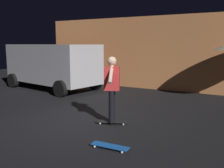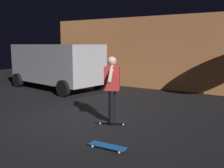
# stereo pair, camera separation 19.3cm
# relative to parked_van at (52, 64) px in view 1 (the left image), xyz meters

# --- Properties ---
(ground_plane) EXTENTS (28.00, 28.00, 0.00)m
(ground_plane) POSITION_rel_parked_van_xyz_m (4.12, -3.33, -1.16)
(ground_plane) COLOR black
(low_building) EXTENTS (10.30, 4.37, 3.28)m
(low_building) POSITION_rel_parked_van_xyz_m (3.54, 4.32, 0.48)
(low_building) COLOR #C67A47
(low_building) RESTS_ON ground_plane
(parked_van) EXTENTS (4.86, 2.88, 2.03)m
(parked_van) POSITION_rel_parked_van_xyz_m (0.00, 0.00, 0.00)
(parked_van) COLOR #B2B2B7
(parked_van) RESTS_ON ground_plane
(skateboard_ridden) EXTENTS (0.80, 0.49, 0.07)m
(skateboard_ridden) POSITION_rel_parked_van_xyz_m (4.97, -3.22, -1.11)
(skateboard_ridden) COLOR black
(skateboard_ridden) RESTS_ON ground_plane
(skateboard_spare) EXTENTS (0.79, 0.25, 0.07)m
(skateboard_spare) POSITION_rel_parked_van_xyz_m (5.71, -4.62, -1.11)
(skateboard_spare) COLOR #1959B2
(skateboard_spare) RESTS_ON ground_plane
(skater) EXTENTS (0.46, 0.94, 1.67)m
(skater) POSITION_rel_parked_van_xyz_m (4.97, -3.22, -0.12)
(skater) COLOR black
(skater) RESTS_ON skateboard_ridden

